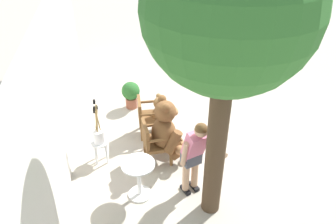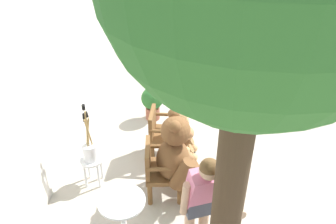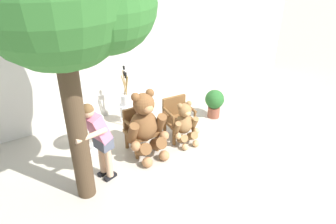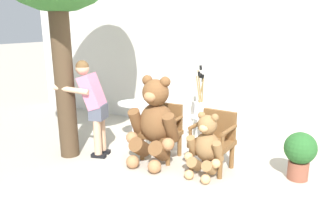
% 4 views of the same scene
% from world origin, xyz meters
% --- Properties ---
extents(ground_plane, '(60.00, 60.00, 0.00)m').
position_xyz_m(ground_plane, '(0.00, 0.00, 0.00)').
color(ground_plane, '#B2A899').
extents(back_wall, '(10.00, 0.16, 2.80)m').
position_xyz_m(back_wall, '(0.00, 2.40, 1.40)').
color(back_wall, beige).
rests_on(back_wall, ground).
extents(wooden_chair_left, '(0.59, 0.55, 0.86)m').
position_xyz_m(wooden_chair_left, '(-0.44, 0.71, 0.46)').
color(wooden_chair_left, brown).
rests_on(wooden_chair_left, ground).
extents(wooden_chair_right, '(0.59, 0.55, 0.86)m').
position_xyz_m(wooden_chair_right, '(0.44, 0.71, 0.46)').
color(wooden_chair_right, brown).
rests_on(wooden_chair_right, ground).
extents(teddy_bear_large, '(0.81, 0.78, 1.36)m').
position_xyz_m(teddy_bear_large, '(-0.43, 0.46, 0.66)').
color(teddy_bear_large, brown).
rests_on(teddy_bear_large, ground).
extents(teddy_bear_small, '(0.55, 0.53, 0.92)m').
position_xyz_m(teddy_bear_small, '(0.44, 0.42, 0.45)').
color(teddy_bear_small, olive).
rests_on(teddy_bear_small, ground).
extents(person_visitor, '(0.70, 0.63, 1.56)m').
position_xyz_m(person_visitor, '(-1.43, 0.21, 0.92)').
color(person_visitor, black).
rests_on(person_visitor, ground).
extents(white_stool, '(0.34, 0.34, 0.46)m').
position_xyz_m(white_stool, '(-0.27, 1.74, 0.36)').
color(white_stool, silver).
rests_on(white_stool, ground).
extents(brush_bucket, '(0.22, 0.22, 0.93)m').
position_xyz_m(brush_bucket, '(-0.26, 1.74, 0.66)').
color(brush_bucket, white).
rests_on(brush_bucket, white_stool).
extents(round_side_table, '(0.56, 0.56, 0.72)m').
position_xyz_m(round_side_table, '(-1.31, 1.12, 0.45)').
color(round_side_table, white).
rests_on(round_side_table, ground).
extents(potted_plant, '(0.44, 0.44, 0.68)m').
position_xyz_m(potted_plant, '(1.61, 0.96, 0.40)').
color(potted_plant, brown).
rests_on(potted_plant, ground).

